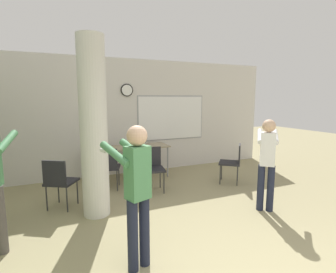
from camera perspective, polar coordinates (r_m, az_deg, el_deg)
wall_back at (r=6.54m, az=-8.99°, el=4.21°), size 8.00×0.15×2.80m
support_pillar at (r=4.20m, az=-15.89°, el=1.73°), size 0.42×0.42×2.80m
folding_table at (r=6.13m, az=-8.38°, el=-2.66°), size 1.83×0.63×0.75m
bottle_on_table at (r=6.04m, az=-5.91°, el=-1.31°), size 0.08×0.08×0.27m
chair_table_front at (r=5.33m, az=-3.39°, el=-6.35°), size 0.51×0.51×0.87m
chair_near_pillar at (r=4.79m, az=-22.60°, el=-8.69°), size 0.61×0.61×0.87m
chair_table_left at (r=5.48m, az=-12.86°, el=-6.12°), size 0.56×0.56×0.87m
chair_mid_room at (r=5.93m, az=13.96°, el=-5.06°), size 0.62×0.62×0.87m
person_playing_side at (r=4.59m, az=20.77°, el=-4.30°), size 0.57×0.61×1.53m
person_playing_front at (r=2.86m, az=-6.90°, el=-10.63°), size 0.49×0.63×1.59m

